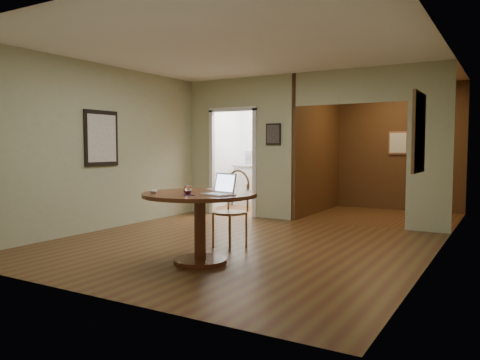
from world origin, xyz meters
The scene contains 11 objects.
floor centered at (0.00, 0.00, 0.00)m, with size 5.00×5.00×0.00m, color #4C2715.
room_shell centered at (-0.47, 3.10, 1.29)m, with size 5.20×7.50×5.00m.
dining_table centered at (0.18, -1.01, 0.61)m, with size 1.33×1.33×0.83m.
chair centered at (0.05, -0.05, 0.58)m, with size 0.53×0.53×1.05m.
open_laptop centered at (0.52, -1.07, 0.89)m, with size 0.39×0.38×0.23m.
closed_laptop centered at (0.27, -0.73, 0.84)m, with size 0.31×0.20×0.02m, color #B2B2B7.
mouse centered at (-0.26, -1.31, 0.85)m, with size 0.10×0.06×0.04m, color white.
wine_glass centered at (0.17, -1.24, 0.88)m, with size 0.10×0.10×0.11m, color white, non-canonical shape.
pen centered at (0.25, -1.32, 0.83)m, with size 0.01×0.01×0.14m, color #0D0F60.
kitchen_cabinet centered at (-1.35, 4.20, 0.47)m, with size 2.06×0.60×0.94m.
grocery_bag centered at (-0.71, 4.20, 1.10)m, with size 0.32×0.27×0.32m, color #C3B38F.
Camera 1 is at (3.30, -5.42, 1.35)m, focal length 35.00 mm.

